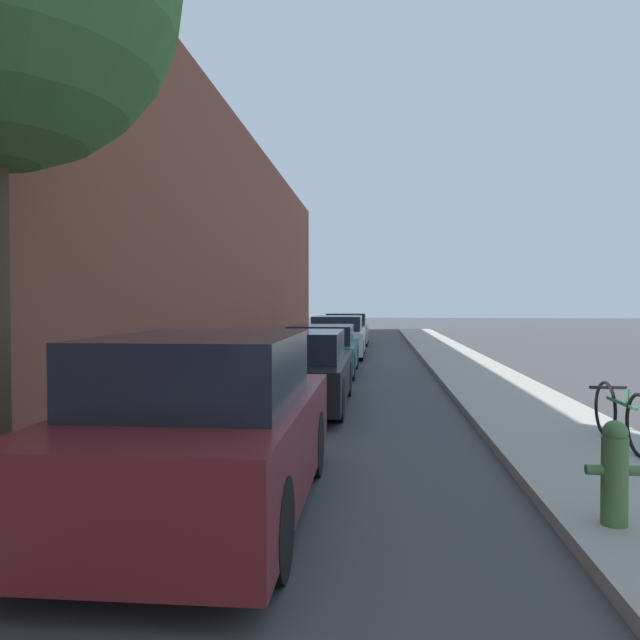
{
  "coord_description": "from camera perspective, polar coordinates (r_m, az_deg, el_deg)",
  "views": [
    {
      "loc": [
        0.5,
        1.96,
        1.8
      ],
      "look_at": [
        -0.4,
        11.83,
        1.52
      ],
      "focal_mm": 34.9,
      "sensor_mm": 36.0,
      "label": 1
    }
  ],
  "objects": [
    {
      "name": "sidewalk_right",
      "position": [
        14.35,
        14.88,
        -5.4
      ],
      "size": [
        2.0,
        52.0,
        0.12
      ],
      "color": "#9E998E",
      "rests_on": "ground"
    },
    {
      "name": "parked_car_champagne",
      "position": [
        26.54,
        2.45,
        -0.9
      ],
      "size": [
        1.82,
        3.97,
        1.34
      ],
      "color": "black",
      "rests_on": "ground"
    },
    {
      "name": "ground_plane",
      "position": [
        14.17,
        3.18,
        -5.69
      ],
      "size": [
        120.0,
        120.0,
        0.0
      ],
      "primitive_type": "plane",
      "color": "#3D3D3F"
    },
    {
      "name": "sidewalk_left",
      "position": [
        14.55,
        -8.36,
        -5.27
      ],
      "size": [
        2.0,
        52.0,
        0.12
      ],
      "color": "#9E998E",
      "rests_on": "ground"
    },
    {
      "name": "building_facade_left",
      "position": [
        14.96,
        -13.52,
        9.39
      ],
      "size": [
        0.7,
        52.0,
        7.67
      ],
      "color": "brown",
      "rests_on": "ground"
    },
    {
      "name": "parked_car_white",
      "position": [
        20.62,
        1.66,
        -1.58
      ],
      "size": [
        1.76,
        4.63,
        1.36
      ],
      "color": "black",
      "rests_on": "ground"
    },
    {
      "name": "parked_car_teal",
      "position": [
        15.65,
        0.18,
        -2.8
      ],
      "size": [
        1.74,
        4.09,
        1.23
      ],
      "color": "black",
      "rests_on": "ground"
    },
    {
      "name": "bicycle",
      "position": [
        8.12,
        25.88,
        -7.89
      ],
      "size": [
        0.44,
        1.72,
        0.7
      ],
      "rotation": [
        0.0,
        0.0,
        -0.0
      ],
      "color": "black",
      "rests_on": "sidewalk_right"
    },
    {
      "name": "parked_car_maroon",
      "position": [
        5.41,
        -10.47,
        -9.89
      ],
      "size": [
        1.75,
        3.91,
        1.53
      ],
      "color": "black",
      "rests_on": "ground"
    },
    {
      "name": "parked_car_black",
      "position": [
        10.7,
        -2.09,
        -4.65
      ],
      "size": [
        1.73,
        4.19,
        1.31
      ],
      "color": "black",
      "rests_on": "ground"
    },
    {
      "name": "fire_hydrant",
      "position": [
        5.3,
        25.4,
        -12.4
      ],
      "size": [
        0.42,
        0.19,
        0.79
      ],
      "color": "#47703D",
      "rests_on": "sidewalk_right"
    }
  ]
}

